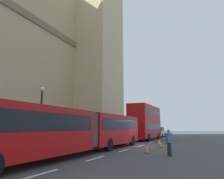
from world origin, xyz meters
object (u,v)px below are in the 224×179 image
Objects in this scene: articulated_bus at (82,128)px; traffic_cone_middle at (161,144)px; pedestrian_near_cones at (169,142)px; street_lamp at (41,112)px; double_decker_bus at (145,121)px; sedan_lead at (159,132)px; traffic_cone_west at (147,149)px; traffic_cone_east at (159,142)px.

articulated_bus reaches higher than traffic_cone_middle.
street_lamp is at bearing 93.89° from pedestrian_near_cones.
sedan_lead is at bearing 0.78° from double_decker_bus.
traffic_cone_west is 7.18m from traffic_cone_east.
double_decker_bus is at bearing -15.31° from street_lamp.
traffic_cone_west is at bearing -170.14° from sedan_lead.
street_lamp reaches higher than double_decker_bus.
pedestrian_near_cones is (-0.95, -1.75, 0.63)m from traffic_cone_west.
double_decker_bus is at bearing 22.42° from traffic_cone_middle.
street_lamp is at bearing 126.80° from traffic_cone_middle.
traffic_cone_east is (2.35, 0.61, 0.00)m from traffic_cone_middle.
pedestrian_near_cones is at bearing -86.11° from street_lamp.
traffic_cone_west is at bearing 61.44° from pedestrian_near_cones.
traffic_cone_middle is at bearing -53.20° from street_lamp.
traffic_cone_middle is 1.00× the size of traffic_cone_east.
double_decker_bus reaches higher than pedestrian_near_cones.
street_lamp reaches higher than articulated_bus.
pedestrian_near_cones is at bearing -163.78° from traffic_cone_east.
traffic_cone_west is at bearing -61.21° from articulated_bus.
traffic_cone_west is at bearing -164.44° from double_decker_bus.
double_decker_bus is 16.91m from pedestrian_near_cones.
double_decker_bus reaches higher than traffic_cone_middle.
traffic_cone_east is at bearing -42.32° from street_lamp.
street_lamp reaches higher than traffic_cone_east.
street_lamp is at bearing 82.29° from articulated_bus.
sedan_lead is 20.13m from traffic_cone_middle.
traffic_cone_middle is (7.07, -4.12, -1.46)m from articulated_bus.
traffic_cone_west is (-24.47, -4.25, -0.63)m from sedan_lead.
double_decker_bus is 17.07m from street_lamp.
articulated_bus is at bearing -179.99° from double_decker_bus.
sedan_lead is 7.59× the size of traffic_cone_west.
street_lamp is (0.61, 4.51, 1.31)m from articulated_bus.
sedan_lead is at bearing 9.86° from traffic_cone_west.
sedan_lead reaches higher than traffic_cone_west.
traffic_cone_west is (2.27, -4.12, -1.46)m from articulated_bus.
traffic_cone_middle is at bearing 16.86° from pedestrian_near_cones.
traffic_cone_middle is at bearing -157.58° from double_decker_bus.
traffic_cone_east is (9.41, -3.51, -1.46)m from articulated_bus.
articulated_bus is 4.23× the size of sedan_lead.
double_decker_bus reaches higher than articulated_bus.
pedestrian_near_cones is (0.71, -10.37, -2.14)m from street_lamp.
double_decker_bus is 9.83m from sedan_lead.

